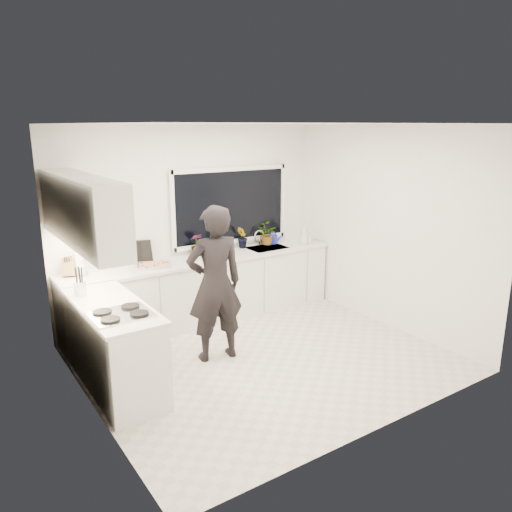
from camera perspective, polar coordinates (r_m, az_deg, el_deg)
floor at (r=6.06m, az=0.99°, el=-11.68°), size 4.00×3.50×0.02m
wall_back at (r=7.07m, az=-7.18°, el=3.72°), size 4.00×0.02×2.70m
wall_left at (r=4.77m, az=-19.17°, el=-2.37°), size 0.02×3.50×2.70m
wall_right at (r=6.91m, az=14.84°, el=3.10°), size 0.02×3.50×2.70m
ceiling at (r=5.43m, az=1.12°, el=14.99°), size 4.00×3.50×0.02m
window at (r=7.29m, az=-2.89°, el=5.75°), size 1.80×0.02×1.00m
base_cabinets_back at (r=7.03m, az=-5.80°, el=-3.97°), size 3.92×0.58×0.88m
base_cabinets_left at (r=5.49m, az=-15.88°, el=-10.03°), size 0.58×1.60×0.88m
countertop_back at (r=6.89m, az=-5.86°, el=-0.36°), size 3.94×0.62×0.04m
countertop_left at (r=5.31m, az=-16.23°, el=-5.51°), size 0.62×1.60×0.04m
upper_cabinets at (r=5.38m, az=-19.34°, el=4.96°), size 0.34×2.10×0.70m
sink at (r=7.44m, az=1.24°, el=0.60°), size 0.58×0.42×0.14m
faucet at (r=7.56m, az=0.38°, el=2.09°), size 0.03×0.03×0.22m
stovetop at (r=4.98m, az=-15.21°, el=-6.37°), size 0.56×0.48×0.03m
person at (r=5.76m, az=-4.72°, el=-3.20°), size 0.73×0.53×1.84m
pizza_tray at (r=6.56m, az=-11.52°, el=-1.05°), size 0.51×0.45×0.03m
pizza at (r=6.56m, az=-11.53°, el=-0.90°), size 0.46×0.40×0.01m
watering_can at (r=7.67m, az=1.96°, el=1.91°), size 0.19×0.19×0.13m
paper_towel_roll at (r=6.38m, az=-19.47°, el=-0.98°), size 0.12×0.12×0.26m
knife_block at (r=6.40m, az=-20.65°, el=-1.24°), size 0.15×0.13×0.22m
utensil_crock at (r=5.65m, az=-19.46°, el=-3.50°), size 0.16×0.16×0.16m
picture_frame_large at (r=6.76m, az=-12.67°, el=0.46°), size 0.22×0.04×0.28m
picture_frame_small at (r=6.75m, az=-12.94°, el=0.50°), size 0.24×0.10×0.30m
herb_plants at (r=7.36m, az=-1.41°, el=2.16°), size 1.47×0.40×0.34m
soap_bottles at (r=7.65m, az=5.67°, el=2.36°), size 0.24×0.16×0.30m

